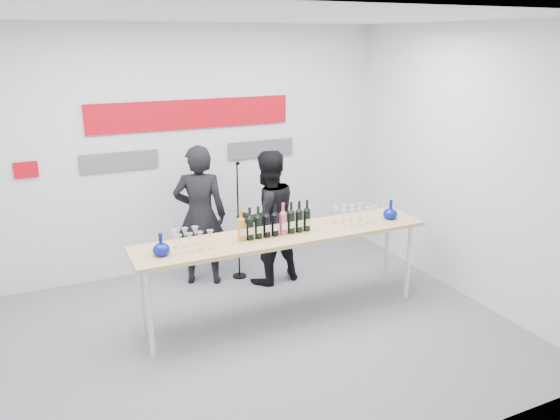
{
  "coord_description": "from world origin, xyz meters",
  "views": [
    {
      "loc": [
        -1.85,
        -4.47,
        2.83
      ],
      "look_at": [
        0.4,
        0.33,
        1.15
      ],
      "focal_mm": 35.0,
      "sensor_mm": 36.0,
      "label": 1
    }
  ],
  "objects_px": {
    "presenter_right": "(268,218)",
    "mic_stand": "(239,243)",
    "tasting_table": "(284,240)",
    "presenter_left": "(200,216)"
  },
  "relations": [
    {
      "from": "tasting_table",
      "to": "presenter_left",
      "type": "distance_m",
      "value": 1.29
    },
    {
      "from": "presenter_right",
      "to": "mic_stand",
      "type": "height_order",
      "value": "presenter_right"
    },
    {
      "from": "presenter_left",
      "to": "tasting_table",
      "type": "bearing_deg",
      "value": 136.65
    },
    {
      "from": "tasting_table",
      "to": "presenter_right",
      "type": "xyz_separation_m",
      "value": [
        0.2,
        0.88,
        -0.05
      ]
    },
    {
      "from": "tasting_table",
      "to": "presenter_right",
      "type": "bearing_deg",
      "value": 77.4
    },
    {
      "from": "tasting_table",
      "to": "mic_stand",
      "type": "relative_size",
      "value": 2.11
    },
    {
      "from": "presenter_right",
      "to": "mic_stand",
      "type": "relative_size",
      "value": 1.1
    },
    {
      "from": "tasting_table",
      "to": "presenter_left",
      "type": "xyz_separation_m",
      "value": [
        -0.53,
        1.18,
        -0.02
      ]
    },
    {
      "from": "tasting_table",
      "to": "presenter_right",
      "type": "distance_m",
      "value": 0.9
    },
    {
      "from": "presenter_left",
      "to": "presenter_right",
      "type": "distance_m",
      "value": 0.79
    }
  ]
}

